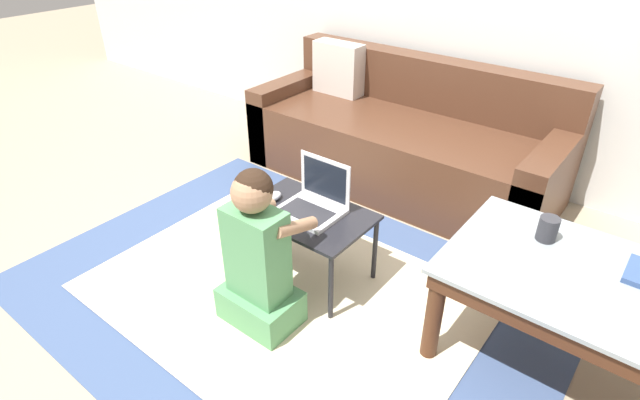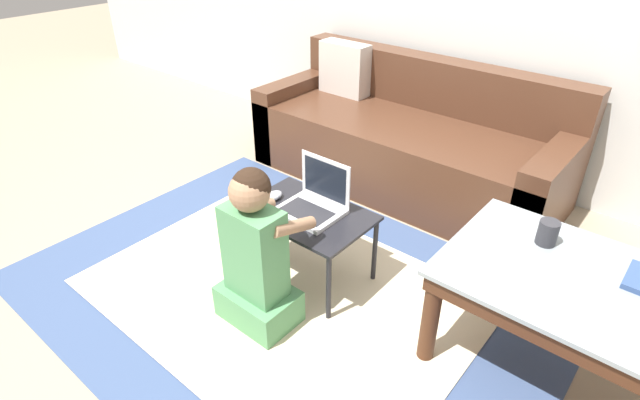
% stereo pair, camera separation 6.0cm
% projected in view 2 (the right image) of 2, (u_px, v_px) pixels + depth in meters
% --- Properties ---
extents(ground_plane, '(16.00, 16.00, 0.00)m').
position_uv_depth(ground_plane, '(306.00, 292.00, 2.47)').
color(ground_plane, gray).
extents(area_rug, '(2.52, 1.80, 0.01)m').
position_uv_depth(area_rug, '(283.00, 292.00, 2.45)').
color(area_rug, '#3D517A').
rests_on(area_rug, ground_plane).
extents(couch, '(2.02, 0.81, 0.81)m').
position_uv_depth(couch, '(407.00, 142.00, 3.29)').
color(couch, '#4C2D1E').
rests_on(couch, ground_plane).
extents(coffee_table, '(1.10, 0.69, 0.47)m').
position_uv_depth(coffee_table, '(595.00, 301.00, 1.83)').
color(coffee_table, gray).
rests_on(coffee_table, ground_plane).
extents(laptop_desk, '(0.61, 0.41, 0.38)m').
position_uv_depth(laptop_desk, '(307.00, 219.00, 2.40)').
color(laptop_desk, black).
rests_on(laptop_desk, ground_plane).
extents(laptop, '(0.29, 0.24, 0.25)m').
position_uv_depth(laptop, '(313.00, 204.00, 2.37)').
color(laptop, silver).
rests_on(laptop, laptop_desk).
extents(computer_mouse, '(0.06, 0.10, 0.04)m').
position_uv_depth(computer_mouse, '(274.00, 196.00, 2.48)').
color(computer_mouse, '#B2B7C1').
rests_on(computer_mouse, laptop_desk).
extents(person_seated, '(0.35, 0.36, 0.77)m').
position_uv_depth(person_seated, '(256.00, 257.00, 2.13)').
color(person_seated, '#518E5B').
rests_on(person_seated, ground_plane).
extents(cup_on_table, '(0.08, 0.08, 0.10)m').
position_uv_depth(cup_on_table, '(548.00, 233.00, 1.99)').
color(cup_on_table, '#2D2D33').
rests_on(cup_on_table, coffee_table).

